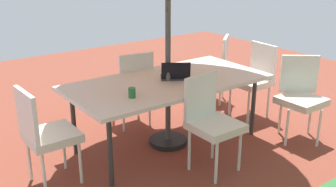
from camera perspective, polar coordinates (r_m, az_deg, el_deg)
The scene contains 10 objects.
ground_plane at distance 4.79m, azimuth -0.00°, elevation -7.11°, with size 10.00×10.00×0.02m, color brown.
dining_table at distance 4.51m, azimuth -0.00°, elevation 1.30°, with size 2.24×1.12×0.77m.
chair_south at distance 5.08m, azimuth -5.05°, elevation 1.25°, with size 0.48×0.49×0.98m.
chair_north at distance 4.07m, azimuth 6.06°, elevation -3.55°, with size 0.47×0.48×0.98m.
chair_west at distance 5.51m, azimuth 12.00°, elevation 2.35°, with size 0.47×0.46×0.98m.
chair_northwest at distance 4.98m, azimuth 18.13°, elevation -0.07°, with size 0.58×0.58×0.98m.
chair_southwest at distance 5.97m, azimuth 6.57°, elevation 3.97°, with size 0.58×0.59×0.98m.
chair_east at distance 3.94m, azimuth -16.92°, elevation -5.14°, with size 0.47×0.46×0.98m.
laptop at distance 4.53m, azimuth 1.04°, elevation 2.61°, with size 0.40×0.38×0.21m.
cup at distance 3.97m, azimuth -5.09°, elevation 0.11°, with size 0.07×0.07×0.10m, color #286B33.
Camera 1 is at (2.55, 3.45, 2.14)m, focal length 43.36 mm.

